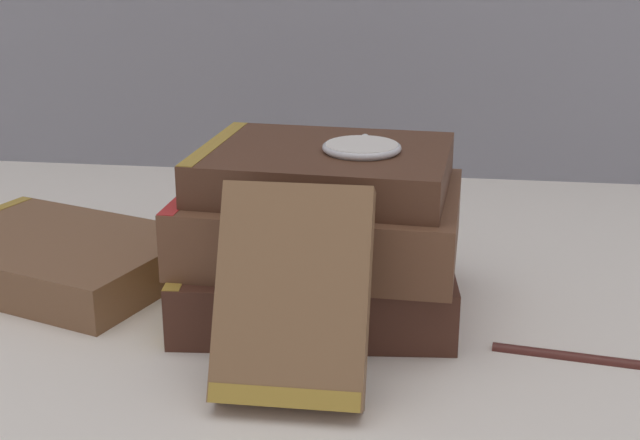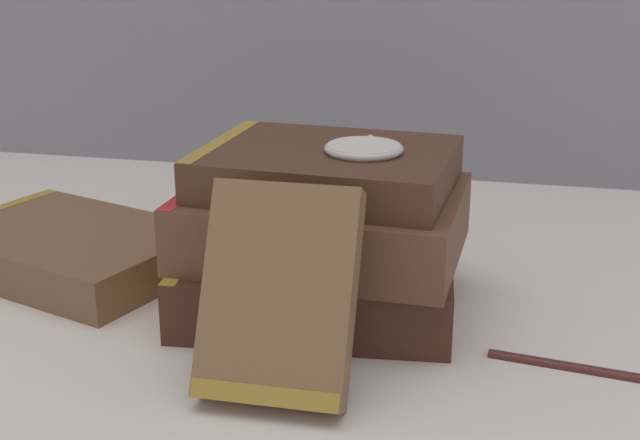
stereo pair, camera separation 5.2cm
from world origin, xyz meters
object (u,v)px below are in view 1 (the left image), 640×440
at_px(book_flat_bottom, 309,279).
at_px(pocket_watch, 362,147).
at_px(book_side_left, 50,256).
at_px(reading_glasses, 288,228).
at_px(book_leaning_front, 293,303).
at_px(fountain_pen, 592,355).
at_px(book_flat_top, 318,168).
at_px(book_flat_middle, 315,221).

xyz_separation_m(book_flat_bottom, pocket_watch, (0.04, -0.00, 0.11)).
bearing_deg(book_side_left, book_flat_bottom, 11.45).
distance_m(book_flat_bottom, reading_glasses, 0.18).
bearing_deg(book_flat_bottom, book_leaning_front, -91.10).
relative_size(pocket_watch, fountain_pen, 0.45).
bearing_deg(reading_glasses, fountain_pen, -32.54).
distance_m(book_flat_bottom, pocket_watch, 0.11).
height_order(book_flat_top, fountain_pen, book_flat_top).
xyz_separation_m(book_side_left, reading_glasses, (0.18, 0.14, -0.02)).
height_order(book_flat_top, pocket_watch, pocket_watch).
relative_size(book_leaning_front, pocket_watch, 2.18).
relative_size(book_flat_bottom, pocket_watch, 3.58).
bearing_deg(pocket_watch, book_leaning_front, -103.11).
xyz_separation_m(book_flat_middle, reading_glasses, (-0.05, 0.17, -0.07)).
xyz_separation_m(book_side_left, book_leaning_front, (0.23, -0.16, 0.04)).
xyz_separation_m(book_flat_middle, book_side_left, (-0.23, 0.03, -0.05)).
bearing_deg(fountain_pen, reading_glasses, 145.16).
height_order(book_side_left, pocket_watch, pocket_watch).
bearing_deg(book_flat_middle, reading_glasses, 108.55).
height_order(reading_glasses, fountain_pen, fountain_pen).
relative_size(book_side_left, pocket_watch, 4.02).
relative_size(book_flat_top, reading_glasses, 1.73).
height_order(book_flat_bottom, book_leaning_front, book_leaning_front).
bearing_deg(fountain_pen, book_flat_middle, 171.00).
xyz_separation_m(pocket_watch, fountain_pen, (0.17, -0.06, -0.12)).
xyz_separation_m(book_flat_bottom, book_flat_top, (0.01, 0.00, 0.09)).
relative_size(pocket_watch, reading_glasses, 0.55).
bearing_deg(fountain_pen, pocket_watch, 167.67).
relative_size(book_side_left, fountain_pen, 1.81).
xyz_separation_m(book_flat_bottom, book_flat_middle, (0.00, -0.00, 0.05)).
height_order(book_flat_middle, book_flat_top, book_flat_top).
bearing_deg(book_side_left, book_leaning_front, -15.58).
relative_size(book_flat_top, book_leaning_front, 1.44).
xyz_separation_m(book_flat_middle, pocket_watch, (0.03, -0.00, 0.06)).
bearing_deg(pocket_watch, book_flat_top, 170.62).
bearing_deg(book_flat_bottom, pocket_watch, -7.45).
distance_m(book_flat_middle, fountain_pen, 0.22).
relative_size(book_flat_bottom, book_flat_top, 1.14).
distance_m(book_flat_middle, book_side_left, 0.24).
bearing_deg(book_leaning_front, book_flat_middle, 92.04).
distance_m(book_side_left, book_leaning_front, 0.29).
bearing_deg(pocket_watch, reading_glasses, 116.16).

